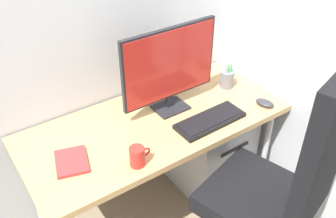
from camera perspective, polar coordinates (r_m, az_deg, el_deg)
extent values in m
plane|color=gray|center=(2.51, -1.66, -14.71)|extent=(8.00, 8.00, 0.00)
cube|color=tan|center=(2.03, -1.98, -2.22)|extent=(1.44, 0.64, 0.04)
cylinder|color=silver|center=(2.46, 14.45, -6.35)|extent=(0.03, 0.03, 0.67)
cylinder|color=silver|center=(2.28, -19.64, -11.62)|extent=(0.03, 0.03, 0.67)
cylinder|color=silver|center=(2.73, 6.77, -0.63)|extent=(0.03, 0.03, 0.67)
sphere|color=black|center=(2.51, 11.00, -14.89)|extent=(0.05, 0.05, 0.05)
cube|color=black|center=(1.99, 13.18, -13.10)|extent=(0.59, 0.59, 0.11)
cube|color=black|center=(1.64, 22.58, -6.35)|extent=(0.43, 0.18, 0.78)
cube|color=#B2B5BA|center=(2.49, 6.24, -5.41)|extent=(0.43, 0.44, 0.62)
cube|color=#262628|center=(2.28, 10.09, -6.05)|extent=(0.21, 0.01, 0.02)
cube|color=black|center=(2.12, 0.37, 0.27)|extent=(0.18, 0.15, 0.01)
cube|color=black|center=(2.10, 0.22, 1.37)|extent=(0.04, 0.02, 0.08)
cube|color=black|center=(1.98, 0.20, 6.87)|extent=(0.57, 0.02, 0.40)
cube|color=#B2261E|center=(1.97, 0.44, 6.70)|extent=(0.54, 0.01, 0.38)
cube|color=black|center=(2.02, 6.40, -1.76)|extent=(0.39, 0.16, 0.02)
cube|color=black|center=(2.01, 6.42, -1.46)|extent=(0.36, 0.13, 0.00)
ellipsoid|color=#333338|center=(2.20, 14.46, 0.90)|extent=(0.09, 0.12, 0.03)
cylinder|color=slate|center=(2.31, 8.93, 4.51)|extent=(0.09, 0.09, 0.10)
cylinder|color=#B2B5BA|center=(2.28, 8.91, 5.66)|extent=(0.03, 0.01, 0.11)
cylinder|color=#B2B5BA|center=(2.29, 9.20, 5.77)|extent=(0.03, 0.01, 0.11)
torus|color=purple|center=(2.31, 8.95, 4.73)|extent=(0.03, 0.04, 0.01)
cylinder|color=#3FAD59|center=(2.29, 9.45, 5.31)|extent=(0.02, 0.01, 0.12)
cylinder|color=#3FAD59|center=(2.28, 9.18, 5.22)|extent=(0.01, 0.02, 0.13)
cube|color=#B23333|center=(1.83, -14.42, -7.71)|extent=(0.19, 0.22, 0.02)
cylinder|color=red|center=(1.74, -4.70, -7.20)|extent=(0.07, 0.07, 0.10)
torus|color=red|center=(1.75, -3.36, -6.48)|extent=(0.05, 0.01, 0.05)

